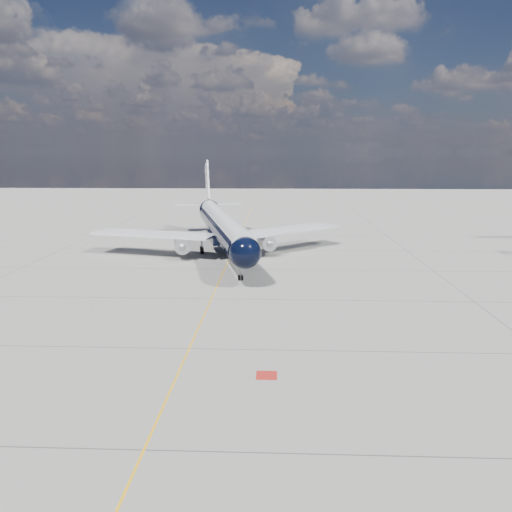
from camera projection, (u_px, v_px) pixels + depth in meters
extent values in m
plane|color=gray|center=(228.00, 262.00, 77.29)|extent=(320.00, 320.00, 0.00)
cube|color=#E8A20C|center=(225.00, 269.00, 72.39)|extent=(0.16, 160.00, 0.01)
cube|color=maroon|center=(267.00, 375.00, 37.88)|extent=(1.60, 1.60, 0.01)
cylinder|color=black|center=(223.00, 228.00, 82.03)|extent=(13.38, 40.33, 4.05)
sphere|color=black|center=(245.00, 253.00, 61.56)|extent=(4.88, 4.88, 4.05)
cone|color=black|center=(208.00, 208.00, 105.96)|extent=(5.68, 8.20, 4.05)
cylinder|color=silver|center=(223.00, 222.00, 81.82)|extent=(13.01, 42.19, 3.16)
cube|color=black|center=(246.00, 248.00, 61.23)|extent=(2.79, 1.84, 0.59)
cube|color=silver|center=(154.00, 234.00, 81.64)|extent=(21.14, 10.29, 0.34)
cube|color=silver|center=(286.00, 230.00, 85.88)|extent=(18.86, 17.55, 0.34)
cube|color=black|center=(223.00, 237.00, 82.33)|extent=(6.84, 11.41, 1.07)
cylinder|color=#BABAC2|center=(182.00, 245.00, 79.11)|extent=(3.46, 5.32, 2.39)
cylinder|color=#BABAC2|center=(267.00, 242.00, 81.74)|extent=(3.46, 5.32, 2.39)
sphere|color=gray|center=(182.00, 247.00, 76.96)|extent=(1.41, 1.41, 1.17)
sphere|color=gray|center=(270.00, 244.00, 79.59)|extent=(1.41, 1.41, 1.17)
cube|color=silver|center=(181.00, 239.00, 79.16)|extent=(1.02, 3.37, 1.17)
cube|color=silver|center=(266.00, 237.00, 81.78)|extent=(1.02, 3.37, 1.17)
cube|color=silver|center=(207.00, 182.00, 104.34)|extent=(1.91, 6.65, 9.09)
cube|color=silver|center=(208.00, 204.00, 105.78)|extent=(14.27, 6.55, 0.23)
cylinder|color=gray|center=(240.00, 271.00, 65.78)|extent=(0.23, 0.23, 2.24)
cylinder|color=black|center=(239.00, 278.00, 65.93)|extent=(0.36, 0.77, 0.75)
cylinder|color=black|center=(242.00, 278.00, 66.01)|extent=(0.36, 0.77, 0.75)
cylinder|color=gray|center=(202.00, 245.00, 83.54)|extent=(0.33, 0.33, 2.02)
cylinder|color=gray|center=(242.00, 243.00, 84.83)|extent=(0.33, 0.33, 2.02)
cylinder|color=black|center=(202.00, 251.00, 83.15)|extent=(0.74, 1.25, 1.17)
cylinder|color=black|center=(202.00, 249.00, 84.27)|extent=(0.74, 1.25, 1.17)
cylinder|color=black|center=(242.00, 249.00, 84.44)|extent=(0.74, 1.25, 1.17)
cylinder|color=black|center=(241.00, 248.00, 85.57)|extent=(0.74, 1.25, 1.17)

